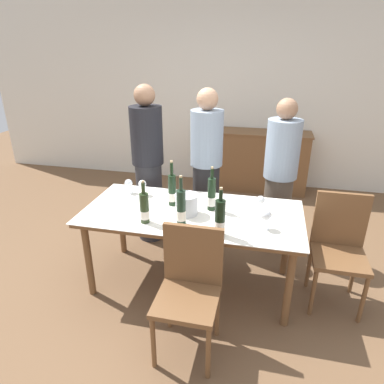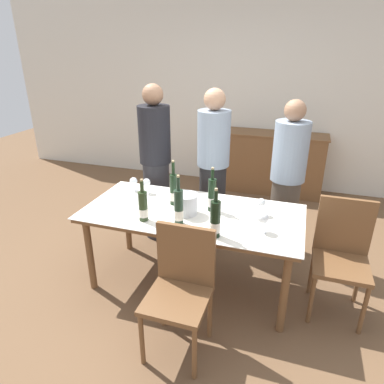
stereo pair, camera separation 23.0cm
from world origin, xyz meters
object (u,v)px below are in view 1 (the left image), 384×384
wine_bottle_1 (172,191)px  chair_near_front (190,283)px  wine_bottle_4 (181,208)px  chair_right_end (339,243)px  ice_bucket (187,204)px  wine_bottle_2 (212,195)px  sideboard_cabinet (258,161)px  wine_bottle_3 (220,219)px  person_host (148,166)px  person_guest_right (280,179)px  wine_glass_1 (260,201)px  dining_table (192,219)px  wine_glass_2 (129,184)px  person_guest_left (206,169)px  wine_bottle_0 (144,208)px  wine_glass_0 (265,216)px  wine_glass_3 (142,185)px

wine_bottle_1 → chair_near_front: size_ratio=0.44×
wine_bottle_4 → chair_right_end: bearing=14.5°
ice_bucket → wine_bottle_2: wine_bottle_2 is taller
sideboard_cabinet → wine_bottle_1: size_ratio=3.58×
sideboard_cabinet → wine_bottle_3: (-0.16, -2.75, 0.42)m
person_host → person_guest_right: size_ratio=1.07×
wine_bottle_2 → wine_glass_1: 0.41m
ice_bucket → wine_bottle_1: wine_bottle_1 is taller
sideboard_cabinet → dining_table: (-0.45, -2.42, 0.22)m
wine_bottle_1 → wine_glass_1: (0.75, 0.03, -0.03)m
ice_bucket → wine_glass_2: ice_bucket is taller
person_guest_left → wine_glass_2: bearing=-140.4°
wine_bottle_0 → wine_bottle_1: bearing=71.2°
wine_bottle_2 → wine_bottle_4: size_ratio=0.94×
wine_bottle_4 → wine_glass_0: bearing=6.9°
wine_glass_3 → chair_right_end: (1.74, -0.16, -0.29)m
sideboard_cabinet → wine_bottle_0: (-0.77, -2.69, 0.41)m
ice_bucket → person_host: size_ratio=0.12×
wine_glass_3 → wine_bottle_3: bearing=-35.3°
sideboard_cabinet → wine_glass_0: bearing=-86.5°
wine_bottle_1 → wine_bottle_3: bearing=-41.4°
ice_bucket → wine_glass_0: 0.65m
wine_bottle_3 → wine_glass_1: wine_bottle_3 is taller
wine_glass_1 → wine_glass_0: bearing=-80.1°
wine_bottle_3 → wine_bottle_4: 0.33m
wine_glass_2 → person_host: person_host is taller
wine_bottle_3 → wine_glass_3: bearing=144.7°
ice_bucket → person_guest_right: (0.75, 0.85, -0.03)m
wine_bottle_4 → wine_glass_1: 0.69m
wine_bottle_1 → wine_bottle_4: 0.37m
wine_glass_3 → person_guest_left: bearing=47.6°
wine_glass_2 → person_guest_right: size_ratio=0.08×
wine_bottle_0 → wine_glass_1: (0.88, 0.39, -0.02)m
wine_glass_1 → person_host: 1.33m
person_guest_left → wine_bottle_0: bearing=-105.3°
wine_bottle_3 → person_host: bearing=131.6°
wine_glass_2 → person_guest_right: bearing=21.4°
wine_bottle_2 → wine_glass_1: size_ratio=2.63×
wine_bottle_2 → person_guest_right: 0.93m
wine_bottle_1 → chair_right_end: wine_bottle_1 is taller
sideboard_cabinet → dining_table: sideboard_cabinet is taller
chair_near_front → person_guest_right: size_ratio=0.58×
wine_bottle_1 → chair_right_end: (1.41, -0.01, -0.33)m
wine_bottle_0 → chair_near_front: wine_bottle_0 is taller
wine_glass_0 → chair_near_front: (-0.47, -0.51, -0.32)m
wine_bottle_2 → person_guest_left: person_guest_left is taller
wine_bottle_4 → chair_near_front: size_ratio=0.45×
wine_bottle_4 → wine_glass_1: bearing=31.2°
wine_glass_3 → chair_near_front: chair_near_front is taller
wine_glass_0 → person_host: person_host is taller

